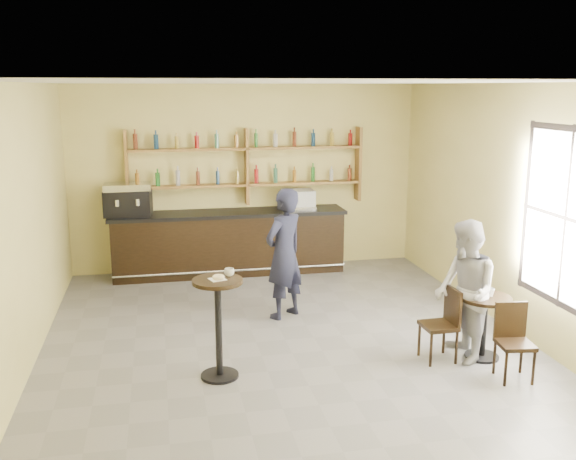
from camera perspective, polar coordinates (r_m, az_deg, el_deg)
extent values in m
plane|color=slate|center=(8.28, -0.25, -9.73)|extent=(7.00, 7.00, 0.00)
plane|color=white|center=(7.66, -0.28, 13.00)|extent=(7.00, 7.00, 0.00)
plane|color=#E2D480|center=(11.22, -3.77, 4.66)|extent=(7.00, 0.00, 7.00)
plane|color=#E2D480|center=(4.55, 8.44, -7.42)|extent=(7.00, 0.00, 7.00)
plane|color=#E2D480|center=(7.82, -22.38, 0.22)|extent=(0.00, 7.00, 7.00)
plane|color=#E2D480|center=(8.89, 19.08, 1.89)|extent=(0.00, 7.00, 7.00)
plane|color=white|center=(7.88, 23.47, 0.96)|extent=(0.00, 2.00, 2.00)
cube|color=white|center=(6.94, -6.30, -4.37)|extent=(0.20, 0.20, 0.00)
torus|color=gold|center=(6.92, -6.21, -4.19)|extent=(0.17, 0.17, 0.05)
imported|color=white|center=(7.04, -5.24, -3.76)|extent=(0.12, 0.12, 0.09)
imported|color=black|center=(8.81, -0.35, -2.13)|extent=(0.79, 0.74, 1.81)
imported|color=white|center=(7.86, 17.52, -5.31)|extent=(0.13, 0.13, 0.10)
imported|color=#959499|center=(7.73, 15.47, -5.29)|extent=(0.72, 0.88, 1.67)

